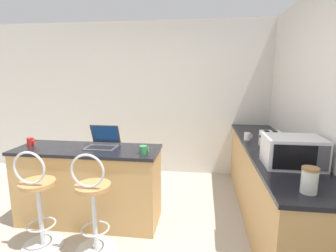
{
  "coord_description": "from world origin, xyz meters",
  "views": [
    {
      "loc": [
        0.85,
        -2.14,
        1.71
      ],
      "look_at": [
        0.37,
        1.51,
        0.99
      ],
      "focal_mm": 28.0,
      "sensor_mm": 36.0,
      "label": 1
    }
  ],
  "objects_px": {
    "mug_white": "(248,136)",
    "mug_red": "(31,142)",
    "bar_stool_far": "(93,206)",
    "microwave": "(293,152)",
    "bar_stool_near": "(38,202)",
    "storage_jar": "(309,180)",
    "mug_green": "(144,150)",
    "toaster": "(271,140)",
    "laptop": "(103,141)"
  },
  "relations": [
    {
      "from": "microwave",
      "to": "mug_white",
      "type": "bearing_deg",
      "value": 104.37
    },
    {
      "from": "microwave",
      "to": "mug_green",
      "type": "relative_size",
      "value": 4.86
    },
    {
      "from": "microwave",
      "to": "bar_stool_near",
      "type": "bearing_deg",
      "value": -174.6
    },
    {
      "from": "laptop",
      "to": "microwave",
      "type": "relative_size",
      "value": 0.69
    },
    {
      "from": "toaster",
      "to": "mug_green",
      "type": "height_order",
      "value": "toaster"
    },
    {
      "from": "toaster",
      "to": "storage_jar",
      "type": "relative_size",
      "value": 1.36
    },
    {
      "from": "bar_stool_near",
      "to": "mug_red",
      "type": "xyz_separation_m",
      "value": [
        -0.41,
        0.55,
        0.46
      ]
    },
    {
      "from": "mug_red",
      "to": "storage_jar",
      "type": "bearing_deg",
      "value": -18.05
    },
    {
      "from": "bar_stool_near",
      "to": "mug_red",
      "type": "height_order",
      "value": "bar_stool_near"
    },
    {
      "from": "bar_stool_far",
      "to": "microwave",
      "type": "distance_m",
      "value": 1.93
    },
    {
      "from": "bar_stool_far",
      "to": "mug_green",
      "type": "bearing_deg",
      "value": 45.88
    },
    {
      "from": "laptop",
      "to": "mug_white",
      "type": "xyz_separation_m",
      "value": [
        1.72,
        0.54,
        -0.01
      ]
    },
    {
      "from": "microwave",
      "to": "mug_red",
      "type": "bearing_deg",
      "value": 173.48
    },
    {
      "from": "microwave",
      "to": "toaster",
      "type": "bearing_deg",
      "value": 93.65
    },
    {
      "from": "microwave",
      "to": "laptop",
      "type": "bearing_deg",
      "value": 168.2
    },
    {
      "from": "toaster",
      "to": "bar_stool_far",
      "type": "bearing_deg",
      "value": -154.86
    },
    {
      "from": "bar_stool_near",
      "to": "mug_white",
      "type": "height_order",
      "value": "bar_stool_near"
    },
    {
      "from": "toaster",
      "to": "microwave",
      "type": "bearing_deg",
      "value": -86.35
    },
    {
      "from": "bar_stool_far",
      "to": "mug_white",
      "type": "height_order",
      "value": "bar_stool_far"
    },
    {
      "from": "toaster",
      "to": "mug_red",
      "type": "bearing_deg",
      "value": -173.95
    },
    {
      "from": "laptop",
      "to": "microwave",
      "type": "height_order",
      "value": "microwave"
    },
    {
      "from": "storage_jar",
      "to": "microwave",
      "type": "bearing_deg",
      "value": 83.17
    },
    {
      "from": "bar_stool_near",
      "to": "storage_jar",
      "type": "bearing_deg",
      "value": -8.44
    },
    {
      "from": "laptop",
      "to": "storage_jar",
      "type": "relative_size",
      "value": 1.84
    },
    {
      "from": "laptop",
      "to": "mug_red",
      "type": "relative_size",
      "value": 3.52
    },
    {
      "from": "storage_jar",
      "to": "mug_red",
      "type": "distance_m",
      "value": 2.89
    },
    {
      "from": "bar_stool_far",
      "to": "storage_jar",
      "type": "distance_m",
      "value": 1.87
    },
    {
      "from": "bar_stool_far",
      "to": "toaster",
      "type": "height_order",
      "value": "toaster"
    },
    {
      "from": "bar_stool_near",
      "to": "mug_green",
      "type": "relative_size",
      "value": 9.99
    },
    {
      "from": "microwave",
      "to": "storage_jar",
      "type": "relative_size",
      "value": 2.67
    },
    {
      "from": "toaster",
      "to": "mug_white",
      "type": "bearing_deg",
      "value": 121.43
    },
    {
      "from": "microwave",
      "to": "mug_green",
      "type": "height_order",
      "value": "microwave"
    },
    {
      "from": "toaster",
      "to": "laptop",
      "type": "bearing_deg",
      "value": -173.88
    },
    {
      "from": "bar_stool_far",
      "to": "laptop",
      "type": "bearing_deg",
      "value": 101.18
    },
    {
      "from": "toaster",
      "to": "mug_green",
      "type": "relative_size",
      "value": 2.48
    },
    {
      "from": "toaster",
      "to": "mug_red",
      "type": "height_order",
      "value": "toaster"
    },
    {
      "from": "mug_green",
      "to": "toaster",
      "type": "bearing_deg",
      "value": 17.01
    },
    {
      "from": "bar_stool_near",
      "to": "storage_jar",
      "type": "relative_size",
      "value": 5.49
    },
    {
      "from": "mug_white",
      "to": "storage_jar",
      "type": "relative_size",
      "value": 0.53
    },
    {
      "from": "bar_stool_far",
      "to": "mug_white",
      "type": "bearing_deg",
      "value": 36.48
    },
    {
      "from": "bar_stool_near",
      "to": "mug_white",
      "type": "distance_m",
      "value": 2.5
    },
    {
      "from": "bar_stool_near",
      "to": "toaster",
      "type": "bearing_deg",
      "value": 19.63
    },
    {
      "from": "bar_stool_near",
      "to": "mug_green",
      "type": "height_order",
      "value": "bar_stool_near"
    },
    {
      "from": "laptop",
      "to": "toaster",
      "type": "height_order",
      "value": "laptop"
    },
    {
      "from": "bar_stool_far",
      "to": "mug_red",
      "type": "height_order",
      "value": "bar_stool_far"
    },
    {
      "from": "toaster",
      "to": "bar_stool_near",
      "type": "bearing_deg",
      "value": -160.37
    },
    {
      "from": "mug_white",
      "to": "mug_green",
      "type": "relative_size",
      "value": 0.96
    },
    {
      "from": "toaster",
      "to": "mug_red",
      "type": "xyz_separation_m",
      "value": [
        -2.77,
        -0.29,
        -0.04
      ]
    },
    {
      "from": "mug_white",
      "to": "mug_red",
      "type": "distance_m",
      "value": 2.65
    },
    {
      "from": "laptop",
      "to": "mug_green",
      "type": "height_order",
      "value": "laptop"
    }
  ]
}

